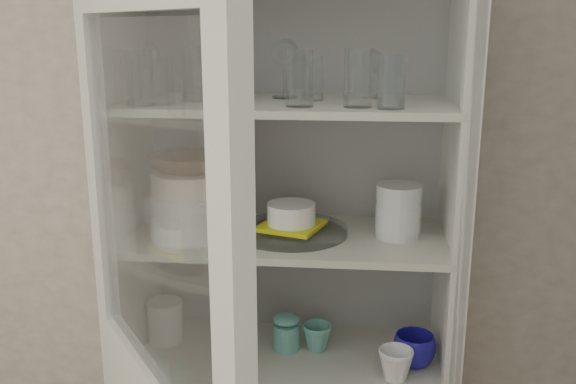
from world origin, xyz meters
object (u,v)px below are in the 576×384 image
Objects in this scene: measuring_cups at (229,358)px; white_canister at (165,321)px; mug_teal at (317,337)px; plate_stack_back at (177,205)px; cream_bowl at (189,183)px; goblet_2 at (285,66)px; goblet_0 at (224,69)px; glass_platter at (291,231)px; grey_bowl_stack at (398,211)px; goblet_1 at (217,68)px; mug_white at (396,365)px; pantry_cabinet at (290,320)px; teal_jar at (286,334)px; terracotta_bowl at (188,163)px; white_ramekin at (291,214)px; yellow_trivet at (291,226)px; goblet_3 at (373,72)px; plate_stack_front at (191,215)px; mug_blue at (414,350)px.

white_canister is (-0.24, 0.13, 0.05)m from measuring_cups.
mug_teal is 0.69× the size of white_canister.
measuring_cups is 0.27m from white_canister.
plate_stack_back is 1.01× the size of cream_bowl.
mug_teal is at bearing -22.13° from goblet_2.
cream_bowl reaches higher than plate_stack_back.
mug_teal is 0.50m from white_canister.
glass_platter is (0.22, -0.12, -0.47)m from goblet_0.
plate_stack_back is at bearing 169.49° from grey_bowl_stack.
goblet_1 reaches higher than plate_stack_back.
goblet_0 reaches higher than cream_bowl.
cream_bowl is at bearing -179.10° from mug_white.
goblet_2 reaches higher than mug_teal.
glass_platter is at bearing -6.26° from white_canister.
teal_jar is (-0.01, -0.04, -0.03)m from pantry_cabinet.
pantry_cabinet reaches higher than teal_jar.
mug_white is (0.35, -0.20, -0.85)m from goblet_2.
glass_platter is at bearing -81.17° from pantry_cabinet.
grey_bowl_stack is (0.32, 0.00, 0.07)m from glass_platter.
plate_stack_back reaches higher than mug_white.
plate_stack_back is 0.26m from terracotta_bowl.
mug_teal is 0.29m from mug_white.
goblet_0 is 0.73× the size of cream_bowl.
mug_white is at bearing -88.91° from grey_bowl_stack.
goblet_1 reaches higher than terracotta_bowl.
measuring_cups is at bearing -21.08° from cream_bowl.
yellow_trivet is at bearing 0.00° from white_ramekin.
mug_white is (0.32, -0.13, -0.38)m from yellow_trivet.
goblet_0 reaches higher than yellow_trivet.
measuring_cups is (-0.17, -0.11, -0.03)m from teal_jar.
goblet_2 is at bearing -9.22° from plate_stack_back.
goblet_1 is 0.47m from plate_stack_back.
goblet_3 is (0.26, 0.02, -0.02)m from goblet_2.
plate_stack_back is 0.41m from yellow_trivet.
goblet_0 is 1.79× the size of measuring_cups.
goblet_2 is 1.23× the size of goblet_3.
pantry_cabinet is 23.05× the size of measuring_cups.
mug_teal is 1.03× the size of measuring_cups.
goblet_1 reaches higher than cream_bowl.
grey_bowl_stack reaches higher than glass_platter.
goblet_0 is 1.02m from mug_white.
cream_bowl is 0.51m from white_canister.
pantry_cabinet is 0.49m from plate_stack_front.
mug_blue is 1.41× the size of measuring_cups.
pantry_cabinet reaches higher than goblet_1.
teal_jar is at bearing 12.91° from plate_stack_front.
goblet_2 reaches higher than goblet_1.
grey_bowl_stack is at bearing 3.78° from terracotta_bowl.
teal_jar is (-0.40, 0.06, 0.00)m from mug_blue.
teal_jar is (0.01, -0.05, -0.84)m from goblet_2.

